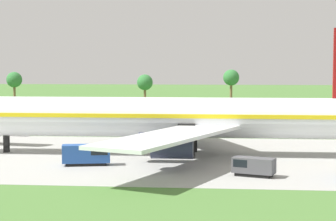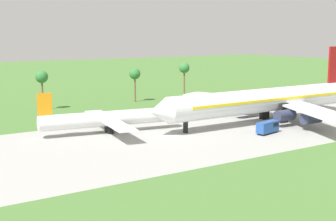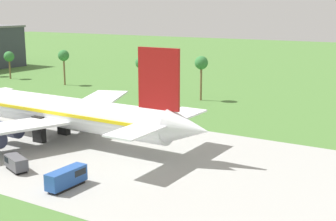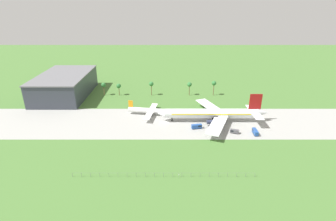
# 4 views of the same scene
# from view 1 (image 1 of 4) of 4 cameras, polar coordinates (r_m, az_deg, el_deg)

# --- Properties ---
(jet_airliner) EXTENTS (69.98, 57.16, 18.32)m
(jet_airliner) POSITION_cam_1_polar(r_m,az_deg,el_deg) (88.40, 1.09, -0.69)
(jet_airliner) COLOR white
(jet_airliner) RESTS_ON ground_plane
(fuel_truck) EXTENTS (6.46, 3.25, 2.74)m
(fuel_truck) POSITION_cam_1_polar(r_m,az_deg,el_deg) (80.23, -7.55, -4.10)
(fuel_truck) COLOR black
(fuel_truck) RESTS_ON ground_plane
(catering_van) EXTENTS (5.31, 3.58, 2.23)m
(catering_van) POSITION_cam_1_polar(r_m,az_deg,el_deg) (72.69, 7.91, -5.19)
(catering_van) COLOR black
(catering_van) RESTS_ON ground_plane
(palm_tree_row) EXTENTS (91.64, 3.60, 12.00)m
(palm_tree_row) POSITION_cam_1_polar(r_m,az_deg,el_deg) (143.81, -12.96, 2.53)
(palm_tree_row) COLOR brown
(palm_tree_row) RESTS_ON ground_plane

